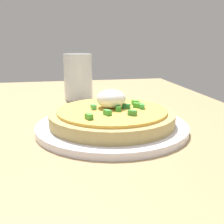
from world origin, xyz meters
The scene contains 4 objects.
dining_table centered at (0.00, 0.00, 1.51)cm, with size 129.65×65.40×3.02cm, color tan.
plate centered at (7.18, -2.23, 3.58)cm, with size 25.50×25.50×1.12cm, color white.
pizza centered at (7.26, -2.24, 5.54)cm, with size 20.96×20.96×5.59cm.
cup_far centered at (32.88, 1.41, 8.18)cm, with size 7.11×7.11×11.39cm.
Camera 1 is at (-36.82, 6.38, 18.13)cm, focal length 44.41 mm.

